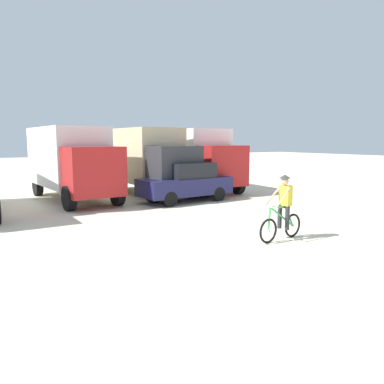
{
  "coord_description": "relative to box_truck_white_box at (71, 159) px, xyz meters",
  "views": [
    {
      "loc": [
        -5.8,
        -5.97,
        2.74
      ],
      "look_at": [
        0.4,
        4.07,
        1.1
      ],
      "focal_mm": 34.72,
      "sensor_mm": 36.0,
      "label": 1
    }
  ],
  "objects": [
    {
      "name": "ground_plane",
      "position": [
        1.53,
        -11.55,
        -1.87
      ],
      "size": [
        120.0,
        120.0,
        0.0
      ],
      "primitive_type": "plane",
      "color": "beige"
    },
    {
      "name": "sedan_parked",
      "position": [
        4.25,
        -3.2,
        -0.99
      ],
      "size": [
        4.31,
        2.03,
        1.76
      ],
      "color": "#1E1E4C",
      "rests_on": "ground"
    },
    {
      "name": "cyclist_orange_shirt",
      "position": [
        3.15,
        -10.28,
        -1.03
      ],
      "size": [
        1.73,
        0.52,
        1.82
      ],
      "color": "black",
      "rests_on": "ground"
    },
    {
      "name": "box_truck_avon_van",
      "position": [
        6.8,
        0.16,
        0.0
      ],
      "size": [
        2.67,
        6.85,
        3.35
      ],
      "color": "white",
      "rests_on": "ground"
    },
    {
      "name": "box_truck_white_box",
      "position": [
        0.0,
        0.0,
        0.0
      ],
      "size": [
        2.81,
        6.89,
        3.35
      ],
      "color": "white",
      "rests_on": "ground"
    },
    {
      "name": "box_truck_tan_camper",
      "position": [
        3.73,
        -0.0,
        0.0
      ],
      "size": [
        2.71,
        6.86,
        3.35
      ],
      "color": "#CCB78E",
      "rests_on": "ground"
    }
  ]
}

